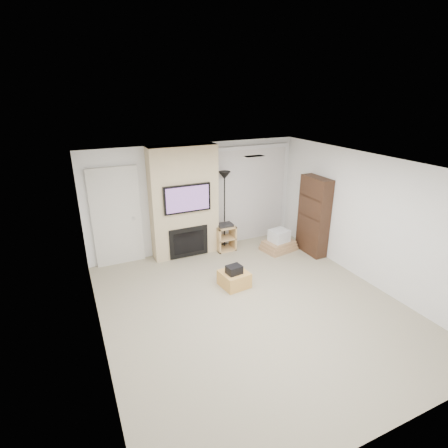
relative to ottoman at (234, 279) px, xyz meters
name	(u,v)px	position (x,y,z in m)	size (l,w,h in m)	color
floor	(252,307)	(-0.02, -0.78, -0.15)	(5.00, 5.50, 0.00)	tan
ceiling	(257,167)	(-0.02, -0.78, 2.35)	(5.00, 5.50, 0.00)	white
wall_back	(196,198)	(-0.02, 1.97, 1.10)	(5.00, 2.50, 0.00)	white
wall_front	(395,347)	(-0.02, -3.53, 1.10)	(5.00, 2.50, 0.00)	white
wall_left	(94,274)	(-2.52, -0.78, 1.10)	(5.50, 2.50, 0.00)	white
wall_right	(368,220)	(2.48, -0.78, 1.10)	(5.50, 2.50, 0.00)	white
hvac_vent	(254,156)	(0.38, 0.02, 2.35)	(0.35, 0.18, 0.01)	silver
ottoman	(234,279)	(0.00, 0.00, 0.00)	(0.50, 0.50, 0.30)	#D99F4E
black_bag	(234,270)	(-0.02, -0.04, 0.23)	(0.28, 0.22, 0.16)	black
fireplace_wall	(184,203)	(-0.37, 1.76, 1.09)	(1.50, 0.47, 2.50)	#D0BA8E
entry_door	(117,218)	(-1.82, 1.94, 0.90)	(1.02, 0.11, 2.14)	silver
vertical_blinds	(250,191)	(1.38, 1.92, 1.12)	(1.98, 0.10, 2.37)	silver
floor_lamp	(224,189)	(0.59, 1.72, 1.32)	(0.28, 0.28, 1.86)	black
av_stand	(225,236)	(0.54, 1.59, 0.20)	(0.45, 0.38, 0.66)	#DAAF71
box_stack	(279,242)	(1.69, 1.02, 0.04)	(0.84, 0.70, 0.51)	tan
bookshelf	(314,216)	(2.32, 0.61, 0.75)	(0.30, 0.80, 1.80)	black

